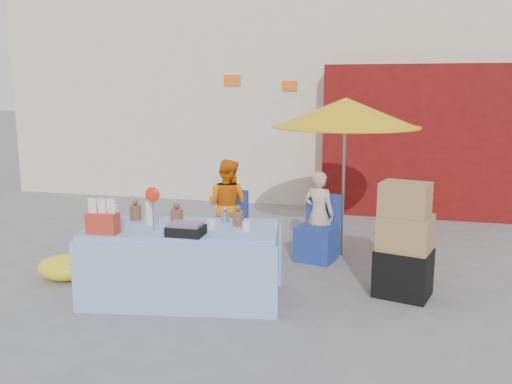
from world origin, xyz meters
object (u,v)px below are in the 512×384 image
(chair_right, at_px, (317,241))
(box_stack, at_px, (404,244))
(chair_left, at_px, (225,234))
(umbrella, at_px, (346,113))
(vendor_orange, at_px, (228,205))
(vendor_beige, at_px, (319,214))
(market_table, at_px, (182,262))

(chair_right, distance_m, box_stack, 1.51)
(chair_left, distance_m, umbrella, 2.27)
(umbrella, distance_m, box_stack, 2.01)
(chair_right, bearing_deg, vendor_orange, -172.00)
(chair_left, height_order, chair_right, same)
(umbrella, height_order, box_stack, umbrella)
(box_stack, bearing_deg, vendor_beige, 132.50)
(chair_left, height_order, vendor_orange, vendor_orange)
(box_stack, bearing_deg, chair_left, 156.03)
(chair_left, height_order, box_stack, box_stack)
(market_table, distance_m, box_stack, 2.37)
(vendor_beige, bearing_deg, market_table, 70.23)
(vendor_beige, bearing_deg, umbrella, -139.31)
(market_table, xyz_separation_m, vendor_beige, (1.21, 1.80, 0.17))
(market_table, bearing_deg, chair_left, 82.09)
(vendor_beige, distance_m, umbrella, 1.36)
(market_table, distance_m, chair_left, 1.67)
(chair_left, relative_size, umbrella, 0.41)
(umbrella, bearing_deg, vendor_orange, -174.47)
(chair_right, xyz_separation_m, box_stack, (1.06, -1.03, 0.32))
(vendor_orange, xyz_separation_m, box_stack, (2.31, -1.16, -0.06))
(box_stack, bearing_deg, market_table, -164.37)
(vendor_orange, relative_size, umbrella, 0.61)
(chair_left, relative_size, box_stack, 0.68)
(market_table, xyz_separation_m, umbrella, (1.51, 1.95, 1.49))
(market_table, distance_m, vendor_orange, 1.81)
(umbrella, bearing_deg, market_table, -127.75)
(chair_right, bearing_deg, umbrella, 58.00)
(vendor_orange, distance_m, vendor_beige, 1.25)
(chair_right, relative_size, umbrella, 0.41)
(market_table, distance_m, chair_right, 2.06)
(chair_left, bearing_deg, vendor_beige, 20.30)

